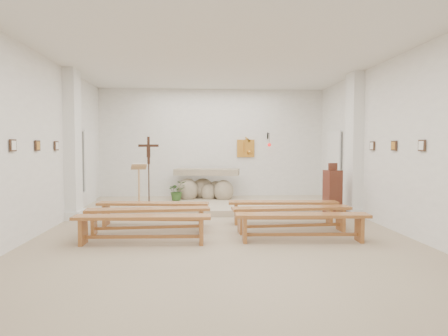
{
  "coord_description": "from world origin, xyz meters",
  "views": [
    {
      "loc": [
        -0.43,
        -7.55,
        1.69
      ],
      "look_at": [
        0.15,
        1.6,
        1.21
      ],
      "focal_mm": 32.0,
      "sensor_mm": 36.0,
      "label": 1
    }
  ],
  "objects": [
    {
      "name": "sanctuary_lamp",
      "position": [
        1.75,
        4.71,
        1.81
      ],
      "size": [
        0.11,
        0.36,
        0.44
      ],
      "color": "black",
      "rests_on": "wall_back"
    },
    {
      "name": "radiator_left",
      "position": [
        -3.43,
        2.7,
        0.27
      ],
      "size": [
        0.1,
        0.85,
        0.52
      ],
      "primitive_type": "cube",
      "color": "silver",
      "rests_on": "ground"
    },
    {
      "name": "donation_pedestal",
      "position": [
        2.8,
        1.88,
        0.58
      ],
      "size": [
        0.41,
        0.41,
        1.31
      ],
      "rotation": [
        0.0,
        0.0,
        0.19
      ],
      "color": "#542018",
      "rests_on": "ground"
    },
    {
      "name": "potted_plant",
      "position": [
        -1.06,
        3.97,
        0.44
      ],
      "size": [
        0.65,
        0.61,
        0.57
      ],
      "primitive_type": "imported",
      "rotation": [
        0.0,
        0.0,
        0.4
      ],
      "color": "#2E5321",
      "rests_on": "sanctuary_platform"
    },
    {
      "name": "sanctuary_platform",
      "position": [
        0.0,
        3.5,
        0.07
      ],
      "size": [
        6.98,
        3.0,
        0.15
      ],
      "primitive_type": "cube",
      "color": "#B8A48E",
      "rests_on": "ground"
    },
    {
      "name": "altar",
      "position": [
        -0.2,
        4.36,
        0.53
      ],
      "size": [
        1.99,
        1.03,
        0.98
      ],
      "rotation": [
        0.0,
        0.0,
        -0.16
      ],
      "color": "tan",
      "rests_on": "sanctuary_platform"
    },
    {
      "name": "station_frame_right_front",
      "position": [
        3.47,
        -0.8,
        1.72
      ],
      "size": [
        0.03,
        0.2,
        0.2
      ],
      "primitive_type": "cube",
      "color": "#3E281B",
      "rests_on": "wall_right"
    },
    {
      "name": "pilaster_right",
      "position": [
        3.37,
        2.0,
        1.75
      ],
      "size": [
        0.26,
        0.55,
        3.5
      ],
      "primitive_type": "cube",
      "color": "white",
      "rests_on": "ground"
    },
    {
      "name": "ground",
      "position": [
        0.0,
        0.0,
        0.0
      ],
      "size": [
        7.0,
        10.0,
        0.0
      ],
      "primitive_type": "cube",
      "color": "tan",
      "rests_on": "ground"
    },
    {
      "name": "bench_left_third",
      "position": [
        -1.41,
        -0.6,
        0.38
      ],
      "size": [
        2.39,
        0.47,
        0.5
      ],
      "rotation": [
        0.0,
        0.0,
        -0.04
      ],
      "color": "#A55F2F",
      "rests_on": "ground"
    },
    {
      "name": "wall_back",
      "position": [
        0.0,
        4.99,
        1.75
      ],
      "size": [
        7.0,
        0.02,
        3.5
      ],
      "primitive_type": "cube",
      "color": "white",
      "rests_on": "ground"
    },
    {
      "name": "station_frame_left_front",
      "position": [
        -3.47,
        -0.8,
        1.72
      ],
      "size": [
        0.03,
        0.2,
        0.2
      ],
      "primitive_type": "cube",
      "color": "#3E281B",
      "rests_on": "wall_left"
    },
    {
      "name": "radiator_right",
      "position": [
        3.43,
        2.7,
        0.27
      ],
      "size": [
        0.1,
        0.85,
        0.52
      ],
      "primitive_type": "cube",
      "color": "silver",
      "rests_on": "ground"
    },
    {
      "name": "station_frame_right_mid",
      "position": [
        3.47,
        0.2,
        1.72
      ],
      "size": [
        0.03,
        0.2,
        0.2
      ],
      "primitive_type": "cube",
      "color": "#3E281B",
      "rests_on": "wall_right"
    },
    {
      "name": "ceiling",
      "position": [
        0.0,
        0.0,
        3.49
      ],
      "size": [
        7.0,
        10.0,
        0.02
      ],
      "primitive_type": "cube",
      "color": "silver",
      "rests_on": "wall_back"
    },
    {
      "name": "wall_right",
      "position": [
        3.49,
        0.0,
        1.75
      ],
      "size": [
        0.02,
        10.0,
        3.5
      ],
      "primitive_type": "cube",
      "color": "white",
      "rests_on": "ground"
    },
    {
      "name": "station_frame_left_rear",
      "position": [
        -3.47,
        1.2,
        1.72
      ],
      "size": [
        0.03,
        0.2,
        0.2
      ],
      "primitive_type": "cube",
      "color": "#3E281B",
      "rests_on": "wall_left"
    },
    {
      "name": "wall_left",
      "position": [
        -3.49,
        0.0,
        1.75
      ],
      "size": [
        0.02,
        10.0,
        3.5
      ],
      "primitive_type": "cube",
      "color": "white",
      "rests_on": "ground"
    },
    {
      "name": "gold_wall_relief",
      "position": [
        1.05,
        4.96,
        1.65
      ],
      "size": [
        0.55,
        0.04,
        0.55
      ],
      "primitive_type": "cube",
      "color": "gold",
      "rests_on": "wall_back"
    },
    {
      "name": "pilaster_left",
      "position": [
        -3.37,
        2.0,
        1.75
      ],
      "size": [
        0.26,
        0.55,
        3.5
      ],
      "primitive_type": "cube",
      "color": "white",
      "rests_on": "ground"
    },
    {
      "name": "station_frame_left_mid",
      "position": [
        -3.47,
        0.2,
        1.72
      ],
      "size": [
        0.03,
        0.2,
        0.2
      ],
      "primitive_type": "cube",
      "color": "#3E281B",
      "rests_on": "wall_left"
    },
    {
      "name": "crucifix_stand",
      "position": [
        -1.8,
        3.5,
        1.21
      ],
      "size": [
        0.55,
        0.24,
        1.83
      ],
      "rotation": [
        0.0,
        0.0,
        0.05
      ],
      "color": "#341A10",
      "rests_on": "sanctuary_platform"
    },
    {
      "name": "bench_right_second",
      "position": [
        1.41,
        0.23,
        0.38
      ],
      "size": [
        2.4,
        0.53,
        0.5
      ],
      "rotation": [
        0.0,
        0.0,
        0.06
      ],
      "color": "#A55F2F",
      "rests_on": "ground"
    },
    {
      "name": "station_frame_right_rear",
      "position": [
        3.47,
        1.2,
        1.72
      ],
      "size": [
        0.03,
        0.2,
        0.2
      ],
      "primitive_type": "cube",
      "color": "#3E281B",
      "rests_on": "wall_right"
    },
    {
      "name": "bench_left_front",
      "position": [
        -1.41,
        1.05,
        0.38
      ],
      "size": [
        2.41,
        0.62,
        0.5
      ],
      "rotation": [
        0.0,
        0.0,
        -0.1
      ],
      "color": "#A55F2F",
      "rests_on": "ground"
    },
    {
      "name": "bench_left_second",
      "position": [
        -1.41,
        0.23,
        0.38
      ],
      "size": [
        2.4,
        0.53,
        0.5
      ],
      "rotation": [
        0.0,
        0.0,
        0.07
      ],
      "color": "#A55F2F",
      "rests_on": "ground"
    },
    {
      "name": "lectern",
      "position": [
        -2.03,
        3.23,
        0.7
      ],
      "size": [
        0.46,
        0.42,
        1.12
      ],
      "rotation": [
        0.0,
        0.0,
        0.25
      ],
      "color": "tan",
      "rests_on": "sanctuary_platform"
    },
    {
      "name": "bench_right_third",
      "position": [
        1.41,
        -0.6,
        0.38
      ],
      "size": [
        2.4,
        0.51,
        0.5
      ],
      "rotation": [
        0.0,
        0.0,
        -0.05
      ],
      "color": "#A55F2F",
      "rests_on": "ground"
    },
    {
      "name": "bench_right_front",
      "position": [
        1.41,
        1.05,
        0.38
      ],
      "size": [
        2.4,
        0.51,
        0.5
      ],
      "rotation": [
        0.0,
        0.0,
        -0.06
      ],
      "color": "#A55F2F",
      "rests_on": "ground"
    }
  ]
}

